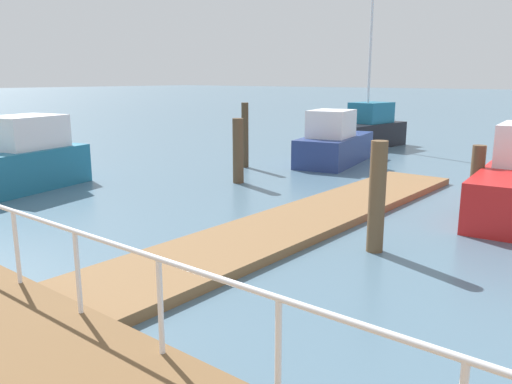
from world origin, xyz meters
The scene contains 9 objects.
floating_dock centered at (3.06, 10.06, 0.09)m, with size 13.11×2.00×0.18m, color olive.
boardwalk_railing centered at (-3.15, 8.45, 1.23)m, with size 0.06×25.88×1.08m.
dock_piling_0 centered at (5.65, 14.29, 1.01)m, with size 0.34×0.34×2.02m, color brown.
dock_piling_1 centered at (8.00, 16.00, 1.18)m, with size 0.26×0.26×2.36m, color #473826.
dock_piling_2 centered at (6.66, 7.43, 0.82)m, with size 0.32×0.32×1.64m, color brown.
dock_piling_3 centered at (2.34, 7.97, 1.06)m, with size 0.31×0.31×2.12m, color brown.
moored_boat_1 centered at (10.82, 13.91, 0.77)m, with size 4.73×2.63×2.06m.
moored_boat_3 centered at (0.60, 18.68, 0.83)m, with size 5.01×2.97×2.14m.
moored_boat_4 centered at (16.05, 15.20, 0.85)m, with size 4.52×2.21×8.69m.
Camera 1 is at (-6.37, 3.79, 3.24)m, focal length 36.28 mm.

